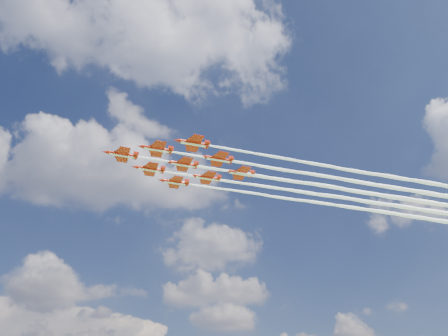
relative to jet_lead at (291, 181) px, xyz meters
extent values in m
cylinder|color=#B21A09|center=(-58.37, -8.34, 0.00)|extent=(8.47, 2.33, 1.15)
cone|color=#B21A09|center=(-63.56, -9.09, 0.00)|extent=(2.24, 1.44, 1.15)
cone|color=#B21A09|center=(-53.49, -7.65, 0.00)|extent=(1.71, 1.26, 1.05)
ellipsoid|color=black|center=(-60.45, -8.64, 0.47)|extent=(2.30, 1.25, 0.75)
cube|color=#B21A09|center=(-57.85, -8.27, -0.05)|extent=(4.69, 10.03, 0.15)
cube|color=#B21A09|center=(-54.22, -7.75, 0.00)|extent=(1.99, 3.95, 0.13)
cube|color=#B21A09|center=(-54.01, -7.72, 0.94)|extent=(1.68, 0.38, 1.89)
cube|color=white|center=(-58.37, -8.34, -0.53)|extent=(7.92, 2.05, 0.13)
cylinder|color=#B21A09|center=(-47.51, -13.57, 0.00)|extent=(8.47, 2.33, 1.15)
cone|color=#B21A09|center=(-52.70, -14.31, 0.00)|extent=(2.24, 1.44, 1.15)
cone|color=#B21A09|center=(-42.63, -12.87, 0.00)|extent=(1.71, 1.26, 1.05)
ellipsoid|color=black|center=(-49.59, -13.86, 0.47)|extent=(2.30, 1.25, 0.75)
cube|color=#B21A09|center=(-46.99, -13.49, -0.05)|extent=(4.69, 10.03, 0.15)
cube|color=#B21A09|center=(-43.36, -12.97, 0.00)|extent=(1.99, 3.95, 0.13)
cube|color=#B21A09|center=(-43.15, -12.94, 0.94)|extent=(1.68, 0.38, 1.89)
cube|color=white|center=(-47.51, -13.57, -0.53)|extent=(7.92, 2.05, 0.13)
cylinder|color=#B21A09|center=(-49.41, -0.29, 0.00)|extent=(8.47, 2.33, 1.15)
cone|color=#B21A09|center=(-54.60, -1.03, 0.00)|extent=(2.24, 1.44, 1.15)
cone|color=#B21A09|center=(-44.53, 0.41, 0.00)|extent=(1.71, 1.26, 1.05)
ellipsoid|color=black|center=(-51.48, -0.58, 0.47)|extent=(2.30, 1.25, 0.75)
cube|color=#B21A09|center=(-48.89, -0.21, -0.05)|extent=(4.69, 10.03, 0.15)
cube|color=#B21A09|center=(-45.25, 0.31, 0.00)|extent=(1.99, 3.95, 0.13)
cube|color=#B21A09|center=(-45.05, 0.34, 0.94)|extent=(1.68, 0.38, 1.89)
cube|color=white|center=(-49.41, -0.29, -0.53)|extent=(7.92, 2.05, 0.13)
cylinder|color=#B21A09|center=(-36.65, -18.79, 0.00)|extent=(8.47, 2.33, 1.15)
cone|color=#B21A09|center=(-41.84, -19.53, 0.00)|extent=(2.24, 1.44, 1.15)
cone|color=#B21A09|center=(-31.77, -18.09, 0.00)|extent=(1.71, 1.26, 1.05)
ellipsoid|color=black|center=(-38.73, -19.09, 0.47)|extent=(2.30, 1.25, 0.75)
cube|color=#B21A09|center=(-36.13, -18.72, -0.05)|extent=(4.69, 10.03, 0.15)
cube|color=#B21A09|center=(-32.49, -18.20, 0.00)|extent=(1.99, 3.95, 0.13)
cube|color=#B21A09|center=(-32.29, -18.17, 0.94)|extent=(1.68, 0.38, 1.89)
cube|color=white|center=(-36.65, -18.79, -0.53)|extent=(7.92, 2.05, 0.13)
cylinder|color=#B21A09|center=(-38.55, -5.51, 0.00)|extent=(8.47, 2.33, 1.15)
cone|color=#B21A09|center=(-43.74, -6.25, 0.00)|extent=(2.24, 1.44, 1.15)
cone|color=#B21A09|center=(-33.67, -4.81, 0.00)|extent=(1.71, 1.26, 1.05)
ellipsoid|color=black|center=(-40.62, -5.81, 0.47)|extent=(2.30, 1.25, 0.75)
cube|color=#B21A09|center=(-38.03, -5.44, -0.05)|extent=(4.69, 10.03, 0.15)
cube|color=#B21A09|center=(-34.39, -4.92, 0.00)|extent=(1.99, 3.95, 0.13)
cube|color=#B21A09|center=(-34.19, -4.89, 0.94)|extent=(1.68, 0.38, 1.89)
cube|color=white|center=(-38.55, -5.51, -0.53)|extent=(7.92, 2.05, 0.13)
cylinder|color=#B21A09|center=(-40.45, 7.77, 0.00)|extent=(8.47, 2.33, 1.15)
cone|color=#B21A09|center=(-45.64, 7.03, 0.00)|extent=(2.24, 1.44, 1.15)
cone|color=#B21A09|center=(-35.56, 8.47, 0.00)|extent=(1.71, 1.26, 1.05)
ellipsoid|color=black|center=(-42.52, 7.47, 0.47)|extent=(2.30, 1.25, 0.75)
cube|color=#B21A09|center=(-39.93, 7.85, -0.05)|extent=(4.69, 10.03, 0.15)
cube|color=#B21A09|center=(-36.29, 8.37, 0.00)|extent=(1.99, 3.95, 0.13)
cube|color=#B21A09|center=(-36.08, 8.39, 0.94)|extent=(1.68, 0.38, 1.89)
cube|color=white|center=(-40.45, 7.77, -0.53)|extent=(7.92, 2.05, 0.13)
cylinder|color=#B21A09|center=(-27.69, -10.73, 0.00)|extent=(8.47, 2.33, 1.15)
cone|color=#B21A09|center=(-32.88, -11.48, 0.00)|extent=(2.24, 1.44, 1.15)
cone|color=#B21A09|center=(-22.81, -10.04, 0.00)|extent=(1.71, 1.26, 1.05)
ellipsoid|color=black|center=(-29.76, -11.03, 0.47)|extent=(2.30, 1.25, 0.75)
cube|color=#B21A09|center=(-27.17, -10.66, -0.05)|extent=(4.69, 10.03, 0.15)
cube|color=#B21A09|center=(-23.53, -10.14, 0.00)|extent=(1.99, 3.95, 0.13)
cube|color=#B21A09|center=(-23.32, -10.11, 0.94)|extent=(1.68, 0.38, 1.89)
cube|color=white|center=(-27.69, -10.73, -0.53)|extent=(7.92, 2.05, 0.13)
cylinder|color=#B21A09|center=(-29.58, 2.55, 0.00)|extent=(8.47, 2.33, 1.15)
cone|color=#B21A09|center=(-34.78, 1.81, 0.00)|extent=(2.24, 1.44, 1.15)
cone|color=#B21A09|center=(-24.70, 3.25, 0.00)|extent=(1.71, 1.26, 1.05)
ellipsoid|color=black|center=(-31.66, 2.25, 0.47)|extent=(2.30, 1.25, 0.75)
cube|color=#B21A09|center=(-29.06, 2.62, -0.05)|extent=(4.69, 10.03, 0.15)
cube|color=#B21A09|center=(-25.43, 3.14, 0.00)|extent=(1.99, 3.95, 0.13)
cube|color=#B21A09|center=(-25.22, 3.17, 0.94)|extent=(1.68, 0.38, 1.89)
cube|color=white|center=(-29.58, 2.55, -0.53)|extent=(7.92, 2.05, 0.13)
cylinder|color=#B21A09|center=(-18.72, -2.68, 0.00)|extent=(8.47, 2.33, 1.15)
cone|color=#B21A09|center=(-23.92, -3.42, 0.00)|extent=(2.24, 1.44, 1.15)
cone|color=#B21A09|center=(-13.84, -1.98, 0.00)|extent=(1.71, 1.26, 1.05)
ellipsoid|color=black|center=(-20.80, -2.97, 0.47)|extent=(2.30, 1.25, 0.75)
cube|color=#B21A09|center=(-18.20, -2.60, -0.05)|extent=(4.69, 10.03, 0.15)
cube|color=#B21A09|center=(-14.57, -2.08, 0.00)|extent=(1.99, 3.95, 0.13)
cube|color=#B21A09|center=(-14.36, -2.05, 0.94)|extent=(1.68, 0.38, 1.89)
cube|color=white|center=(-18.72, -2.68, -0.53)|extent=(7.92, 2.05, 0.13)
camera|label=1|loc=(-46.12, -130.67, -72.23)|focal=35.00mm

